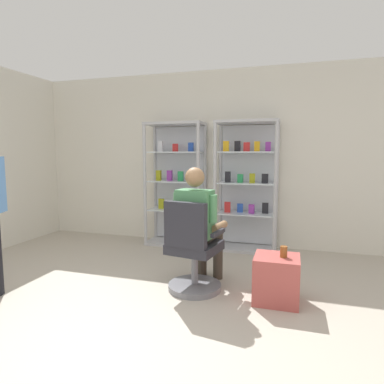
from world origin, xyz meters
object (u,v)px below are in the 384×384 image
display_cabinet_left (177,183)px  storage_crate (276,279)px  office_chair (192,254)px  seated_shopkeeper (199,221)px  display_cabinet_right (247,185)px  tea_glass (284,252)px

display_cabinet_left → storage_crate: size_ratio=4.24×
office_chair → display_cabinet_left: bearing=114.4°
seated_shopkeeper → storage_crate: bearing=-10.2°
office_chair → storage_crate: bearing=0.9°
office_chair → storage_crate: 0.86m
storage_crate → display_cabinet_left: bearing=133.5°
display_cabinet_right → tea_glass: bearing=-71.1°
seated_shopkeeper → office_chair: bearing=-99.7°
display_cabinet_left → seated_shopkeeper: 1.78m
display_cabinet_right → office_chair: display_cabinet_right is taller
display_cabinet_left → tea_glass: (1.69, -1.72, -0.46)m
seated_shopkeeper → storage_crate: size_ratio=2.88×
display_cabinet_right → seated_shopkeeper: (-0.29, -1.57, -0.25)m
office_chair → tea_glass: office_chair is taller
storage_crate → tea_glass: (0.06, -0.01, 0.28)m
seated_shopkeeper → tea_glass: (0.88, -0.15, -0.21)m
display_cabinet_left → seated_shopkeeper: display_cabinet_left is taller
display_cabinet_left → display_cabinet_right: same height
display_cabinet_left → office_chair: bearing=-65.6°
display_cabinet_right → storage_crate: 1.94m
display_cabinet_right → seated_shopkeeper: bearing=-100.5°
storage_crate → tea_glass: tea_glass is taller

